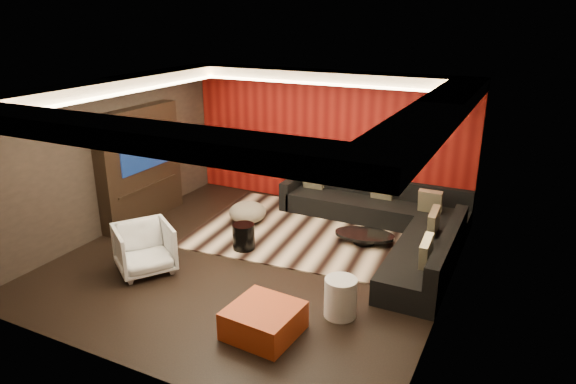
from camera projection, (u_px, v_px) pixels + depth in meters
The scene contains 26 objects.
floor at pixel (256, 261), 8.46m from camera, with size 6.00×6.00×0.02m, color black.
ceiling at pixel (252, 88), 7.52m from camera, with size 6.00×6.00×0.02m, color silver.
wall_back at pixel (327, 139), 10.53m from camera, with size 6.00×0.02×2.80m, color black.
wall_left at pixel (109, 157), 9.25m from camera, with size 0.02×6.00×2.80m, color black.
wall_right at pixel (453, 211), 6.73m from camera, with size 0.02×6.00×2.80m, color black.
red_feature_wall at pixel (326, 139), 10.50m from camera, with size 5.98×0.05×2.78m, color #6B0C0A.
soffit_back at pixel (322, 77), 9.84m from camera, with size 6.00×0.60×0.22m, color silver.
soffit_front at pixel (120, 133), 5.28m from camera, with size 6.00×0.60×0.22m, color silver.
soffit_left at pixel (114, 85), 8.69m from camera, with size 0.60×4.80×0.22m, color silver.
soffit_right at pixel (438, 111), 6.43m from camera, with size 0.60×4.80×0.22m, color silver.
cove_back at pixel (315, 83), 9.58m from camera, with size 4.80×0.08×0.04m, color #FFD899.
cove_front at pixel (143, 135), 5.59m from camera, with size 4.80×0.08×0.04m, color #FFD899.
cove_left at pixel (130, 92), 8.57m from camera, with size 0.08×4.80×0.04m, color #FFD899.
cove_right at pixel (411, 116), 6.60m from camera, with size 0.08×4.80×0.04m, color #FFD899.
tv_surround at pixel (140, 165), 9.79m from camera, with size 0.30×2.00×2.20m, color black.
tv_screen at pixel (145, 148), 9.60m from camera, with size 0.04×1.30×0.80m, color black.
tv_shelf at pixel (149, 186), 9.85m from camera, with size 0.04×1.60×0.04m, color black.
rug at pixel (309, 231), 9.53m from camera, with size 4.00×3.00×0.02m, color beige.
coffee_table at pixel (364, 238), 9.02m from camera, with size 1.05×1.05×0.18m, color black.
drum_stool at pixel (244, 236), 8.75m from camera, with size 0.38×0.38×0.45m, color black.
striped_pouf at pixel (248, 212), 9.88m from camera, with size 0.72×0.72×0.39m, color beige.
white_side_table at pixel (340, 297), 6.84m from camera, with size 0.44×0.44×0.55m, color silver.
orange_ottoman at pixel (264, 320), 6.48m from camera, with size 0.84×0.84×0.37m, color #AD4616.
armchair at pixel (144, 248), 7.99m from camera, with size 0.82×0.85×0.77m, color silver.
sectional_sofa at pixel (391, 224), 9.22m from camera, with size 3.65×3.50×0.75m.
throw_pillows at pixel (392, 205), 9.11m from camera, with size 3.09×2.77×0.50m.
Camera 1 is at (3.85, -6.57, 3.88)m, focal length 32.00 mm.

